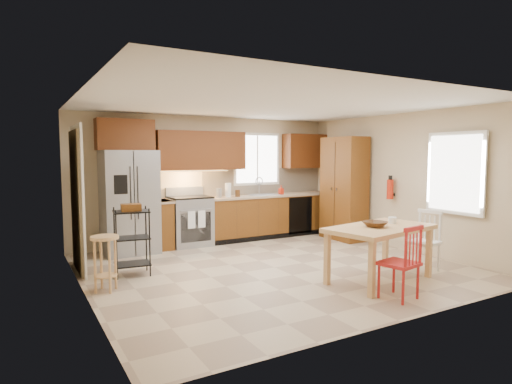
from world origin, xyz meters
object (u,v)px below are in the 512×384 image
Objects in this scene: table_bowl at (375,227)px; utility_cart at (132,242)px; soap_bottle at (281,190)px; dining_table at (380,254)px; range_stove at (190,222)px; table_jar at (392,222)px; refrigerator at (129,202)px; chair_white at (423,241)px; bar_stool at (105,264)px; fire_extinguisher at (390,189)px; pantry at (344,189)px; chair_red at (399,262)px.

table_bowl is 3.44m from utility_cart.
soap_bottle reaches higher than dining_table.
table_jar is (1.77, -3.39, 0.33)m from range_stove.
table_jar is at bearing -62.40° from range_stove.
utility_cart is at bearing 149.86° from table_jar.
refrigerator is 2.02× the size of chair_white.
range_stove is 1.28× the size of bar_stool.
utility_cart reaches higher than table_bowl.
utility_cart is (-2.90, 1.98, 0.12)m from dining_table.
refrigerator is at bearing 35.86° from chair_white.
fire_extinguisher is at bearing 29.45° from dining_table.
dining_table is at bearing 0.00° from table_bowl.
pantry is (0.95, -0.90, 0.05)m from soap_bottle.
chair_white reaches higher than dining_table.
refrigerator reaches higher than range_stove.
refrigerator is 1.98× the size of range_stove.
pantry is 2.93× the size of bar_stool.
refrigerator is 0.87× the size of pantry.
bar_stool is (-4.92, -1.10, -0.69)m from pantry.
table_bowl is at bearing -8.55° from bar_stool.
pantry is at bearing 13.97° from utility_cart.
pantry reaches higher than dining_table.
bar_stool is at bearing 62.22° from chair_white.
refrigerator reaches higher than chair_red.
dining_table is at bearing -140.11° from fire_extinguisher.
soap_bottle is 1.31m from pantry.
chair_white is at bearing -43.69° from refrigerator.
utility_cart is (0.48, 0.58, 0.13)m from bar_stool.
fire_extinguisher is at bearing 0.79° from utility_cart.
pantry is 2.13× the size of utility_cart.
table_bowl is (0.25, 0.65, 0.31)m from chair_red.
range_stove is 2.56× the size of fire_extinguisher.
chair_white reaches higher than table_bowl.
fire_extinguisher reaches higher than range_stove.
pantry reaches higher than chair_red.
table_jar is at bearing 36.95° from chair_red.
pantry is at bearing -23.98° from chair_white.
fire_extinguisher is at bearing 15.15° from bar_stool.
table_bowl is at bearing 169.55° from dining_table.
soap_bottle is (2.03, -0.08, 0.54)m from range_stove.
table_bowl is at bearing -141.61° from fire_extinguisher.
utility_cart is at bearing 144.85° from table_bowl.
bar_stool is at bearing 147.04° from dining_table.
refrigerator is 4.44m from table_jar.
pantry is at bearing 63.43° from table_jar.
chair_red reaches higher than table_bowl.
pantry reaches higher than soap_bottle.
bar_stool is at bearing 156.90° from table_bowl.
dining_table is 0.74m from chair_red.
chair_white is 4.54m from bar_stool.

